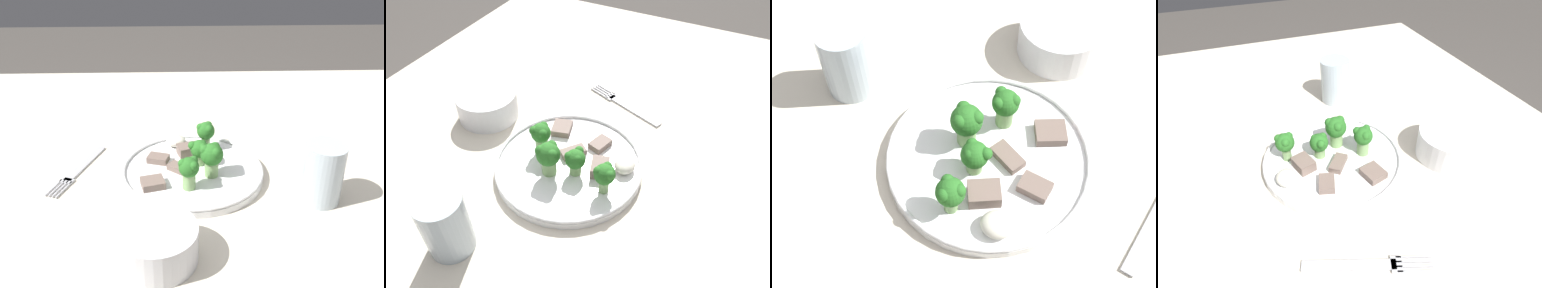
# 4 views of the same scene
# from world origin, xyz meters

# --- Properties ---
(table) EXTENTS (1.27, 1.03, 0.74)m
(table) POSITION_xyz_m (0.00, 0.00, 0.65)
(table) COLOR beige
(table) RESTS_ON ground_plane
(dinner_plate) EXTENTS (0.25, 0.25, 0.02)m
(dinner_plate) POSITION_xyz_m (-0.00, 0.03, 0.75)
(dinner_plate) COLOR white
(dinner_plate) RESTS_ON table
(fork) EXTENTS (0.08, 0.17, 0.00)m
(fork) POSITION_xyz_m (0.21, 0.00, 0.75)
(fork) COLOR #B2B2B7
(fork) RESTS_ON table
(cream_bowl) EXTENTS (0.12, 0.12, 0.05)m
(cream_bowl) POSITION_xyz_m (0.06, 0.23, 0.77)
(cream_bowl) COLOR silver
(cream_bowl) RESTS_ON table
(drinking_glass) EXTENTS (0.07, 0.07, 0.10)m
(drinking_glass) POSITION_xyz_m (-0.21, 0.10, 0.79)
(drinking_glass) COLOR #B2C1CC
(drinking_glass) RESTS_ON table
(broccoli_floret_near_rim_left) EXTENTS (0.04, 0.04, 0.06)m
(broccoli_floret_near_rim_left) POSITION_xyz_m (-0.03, 0.04, 0.80)
(broccoli_floret_near_rim_left) COLOR #7FA866
(broccoli_floret_near_rim_left) RESTS_ON dinner_plate
(broccoli_floret_center_left) EXTENTS (0.03, 0.03, 0.05)m
(broccoli_floret_center_left) POSITION_xyz_m (-0.01, 0.01, 0.79)
(broccoli_floret_center_left) COLOR #7FA866
(broccoli_floret_center_left) RESTS_ON dinner_plate
(broccoli_floret_back_left) EXTENTS (0.03, 0.03, 0.06)m
(broccoli_floret_back_left) POSITION_xyz_m (0.01, 0.08, 0.79)
(broccoli_floret_back_left) COLOR #7FA866
(broccoli_floret_back_left) RESTS_ON dinner_plate
(broccoli_floret_front_left) EXTENTS (0.03, 0.03, 0.05)m
(broccoli_floret_front_left) POSITION_xyz_m (-0.03, -0.05, 0.79)
(broccoli_floret_front_left) COLOR #7FA866
(broccoli_floret_front_left) RESTS_ON dinner_plate
(meat_slice_front_slice) EXTENTS (0.04, 0.04, 0.01)m
(meat_slice_front_slice) POSITION_xyz_m (0.06, -0.01, 0.76)
(meat_slice_front_slice) COLOR #756056
(meat_slice_front_slice) RESTS_ON dinner_plate
(meat_slice_middle_slice) EXTENTS (0.04, 0.04, 0.02)m
(meat_slice_middle_slice) POSITION_xyz_m (0.01, -0.03, 0.77)
(meat_slice_middle_slice) COLOR #756056
(meat_slice_middle_slice) RESTS_ON dinner_plate
(meat_slice_rear_slice) EXTENTS (0.05, 0.04, 0.01)m
(meat_slice_rear_slice) POSITION_xyz_m (0.07, 0.07, 0.76)
(meat_slice_rear_slice) COLOR #756056
(meat_slice_rear_slice) RESTS_ON dinner_plate
(meat_slice_edge_slice) EXTENTS (0.05, 0.04, 0.01)m
(meat_slice_edge_slice) POSITION_xyz_m (0.02, 0.03, 0.76)
(meat_slice_edge_slice) COLOR #756056
(meat_slice_edge_slice) RESTS_ON dinner_plate
(sauce_dollop) EXTENTS (0.04, 0.03, 0.02)m
(sauce_dollop) POSITION_xyz_m (0.03, -0.06, 0.77)
(sauce_dollop) COLOR silver
(sauce_dollop) RESTS_ON dinner_plate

